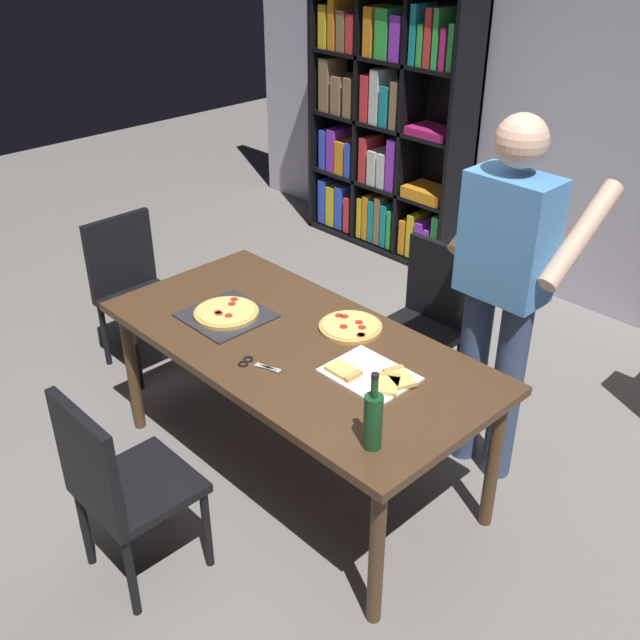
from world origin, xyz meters
name	(u,v)px	position (x,y,z in m)	size (l,w,h in m)	color
ground_plane	(298,469)	(0.00, 0.00, 0.00)	(12.00, 12.00, 0.00)	gray
back_wall	(607,98)	(0.00, 2.60, 1.40)	(6.40, 0.10, 2.80)	#BCB7C6
dining_table	(296,354)	(0.00, 0.00, 0.68)	(1.86, 0.91, 0.75)	#4C331E
chair_near_camera	(118,481)	(0.00, -0.94, 0.51)	(0.42, 0.42, 0.90)	black
chair_far_side	(426,316)	(0.00, 0.94, 0.51)	(0.42, 0.42, 0.90)	black
chair_left_end	(133,284)	(-1.42, 0.00, 0.51)	(0.42, 0.42, 0.90)	black
bookshelf	(387,129)	(-1.58, 2.37, 0.94)	(1.40, 0.35, 1.95)	black
person_serving_pizza	(504,283)	(0.58, 0.72, 1.00)	(0.55, 0.54, 1.75)	#38476B
pepperoni_pizza_on_tray	(226,314)	(-0.39, -0.09, 0.77)	(0.37, 0.37, 0.04)	#2D2D33
pizza_slices_on_towel	(373,376)	(0.44, 0.03, 0.76)	(0.38, 0.28, 0.03)	white
wine_bottle	(373,420)	(0.73, -0.29, 0.87)	(0.07, 0.07, 0.32)	#194723
kitchen_scissors	(254,364)	(0.02, -0.26, 0.76)	(0.20, 0.11, 0.01)	silver
second_pizza_plain	(350,327)	(0.09, 0.25, 0.76)	(0.29, 0.29, 0.03)	tan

